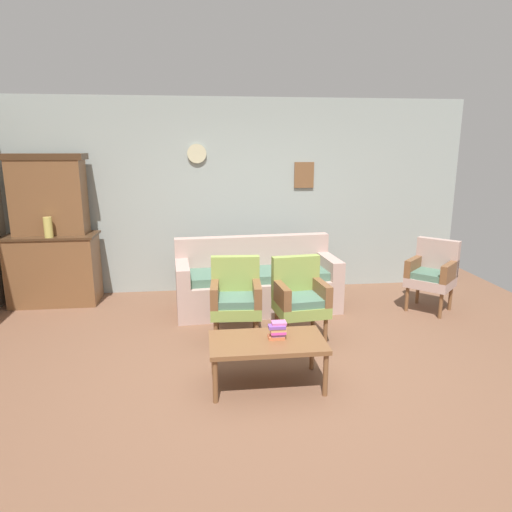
# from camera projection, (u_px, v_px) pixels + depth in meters

# --- Properties ---
(ground_plane) EXTENTS (7.68, 7.68, 0.00)m
(ground_plane) POSITION_uv_depth(u_px,v_px,m) (266.00, 372.00, 4.28)
(ground_plane) COLOR brown
(wall_back_with_decor) EXTENTS (6.40, 0.09, 2.70)m
(wall_back_with_decor) POSITION_uv_depth(u_px,v_px,m) (241.00, 197.00, 6.50)
(wall_back_with_decor) COLOR #939E99
(wall_back_with_decor) RESTS_ON ground
(side_cabinet) EXTENTS (1.16, 0.55, 0.93)m
(side_cabinet) POSITION_uv_depth(u_px,v_px,m) (54.00, 269.00, 6.06)
(side_cabinet) COLOR brown
(side_cabinet) RESTS_ON ground
(cabinet_upper_hutch) EXTENTS (0.99, 0.38, 1.03)m
(cabinet_upper_hutch) POSITION_uv_depth(u_px,v_px,m) (48.00, 194.00, 5.90)
(cabinet_upper_hutch) COLOR brown
(cabinet_upper_hutch) RESTS_ON side_cabinet
(vase_on_cabinet) EXTENTS (0.11, 0.11, 0.26)m
(vase_on_cabinet) POSITION_uv_depth(u_px,v_px,m) (48.00, 227.00, 5.74)
(vase_on_cabinet) COLOR #C8BA5B
(vase_on_cabinet) RESTS_ON side_cabinet
(floral_couch) EXTENTS (2.09, 0.94, 0.90)m
(floral_couch) POSITION_uv_depth(u_px,v_px,m) (257.00, 284.00, 5.89)
(floral_couch) COLOR tan
(floral_couch) RESTS_ON ground
(armchair_by_doorway) EXTENTS (0.55, 0.52, 0.90)m
(armchair_by_doorway) POSITION_uv_depth(u_px,v_px,m) (236.00, 296.00, 4.87)
(armchair_by_doorway) COLOR #849947
(armchair_by_doorway) RESTS_ON ground
(armchair_row_middle) EXTENTS (0.57, 0.55, 0.90)m
(armchair_row_middle) POSITION_uv_depth(u_px,v_px,m) (300.00, 296.00, 4.87)
(armchair_row_middle) COLOR #849947
(armchair_row_middle) RESTS_ON ground
(wingback_chair_by_fireplace) EXTENTS (0.71, 0.71, 0.90)m
(wingback_chair_by_fireplace) POSITION_uv_depth(u_px,v_px,m) (432.00, 272.00, 5.80)
(wingback_chair_by_fireplace) COLOR tan
(wingback_chair_by_fireplace) RESTS_ON ground
(coffee_table) EXTENTS (1.00, 0.56, 0.42)m
(coffee_table) POSITION_uv_depth(u_px,v_px,m) (267.00, 345.00, 3.97)
(coffee_table) COLOR brown
(coffee_table) RESTS_ON ground
(book_stack_on_table) EXTENTS (0.16, 0.11, 0.15)m
(book_stack_on_table) POSITION_uv_depth(u_px,v_px,m) (278.00, 330.00, 3.97)
(book_stack_on_table) COLOR #D16D44
(book_stack_on_table) RESTS_ON coffee_table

